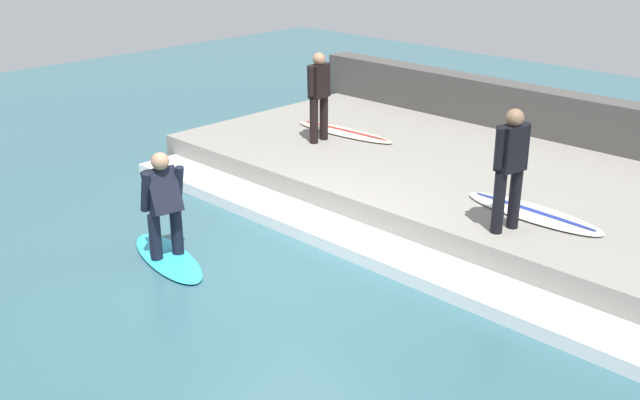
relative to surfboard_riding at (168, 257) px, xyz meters
The scene contains 10 objects.
ground_plane 1.56m from the surfboard_riding, 49.06° to the right, with size 28.00×28.00×0.00m, color #335B66.
concrete_ledge 4.68m from the surfboard_riding, 14.62° to the right, with size 4.40×9.00×0.48m, color gray.
back_wall 7.10m from the surfboard_riding, ahead, with size 0.50×9.46×1.28m, color #474442.
wave_foam_crest 2.29m from the surfboard_riding, 31.11° to the right, with size 0.74×8.55×0.17m, color white.
surfboard_riding is the anchor object (origin of this frame).
surfer_riding 0.80m from the surfboard_riding, ahead, with size 0.53×0.52×1.39m.
surfer_waiting_near 4.32m from the surfboard_riding, 16.21° to the left, with size 0.51×0.26×1.52m.
surfboard_waiting_near 4.76m from the surfboard_riding, 14.01° to the left, with size 0.60×2.11×0.07m.
surfer_waiting_far 4.46m from the surfboard_riding, 47.41° to the right, with size 0.51×0.29×1.55m.
surfboard_waiting_far 4.78m from the surfboard_riding, 41.48° to the right, with size 0.68×2.01×0.07m.
Camera 1 is at (-5.86, -6.27, 4.25)m, focal length 42.00 mm.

